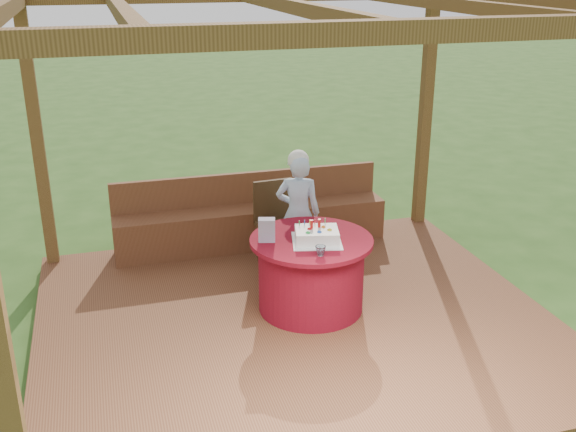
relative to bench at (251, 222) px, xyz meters
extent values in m
plane|color=#2B4F1A|center=(0.00, -1.72, -0.38)|extent=(60.00, 60.00, 0.00)
cube|color=brown|center=(0.00, -1.72, -0.32)|extent=(4.50, 4.00, 0.12)
cube|color=brown|center=(-2.13, 0.16, 1.03)|extent=(0.12, 0.12, 2.60)
cube|color=brown|center=(2.13, 0.16, 1.03)|extent=(0.12, 0.12, 2.60)
cube|color=brown|center=(0.00, -3.60, 2.40)|extent=(4.50, 0.14, 0.12)
cube|color=brown|center=(2.13, -1.72, 2.40)|extent=(0.14, 4.00, 0.12)
cube|color=brown|center=(-1.30, -1.72, 2.40)|extent=(0.10, 3.70, 0.10)
cube|color=brown|center=(0.00, -1.72, 2.40)|extent=(0.10, 3.70, 0.10)
cube|color=brown|center=(1.30, -1.72, 2.40)|extent=(0.10, 3.70, 0.10)
cube|color=brown|center=(0.00, -0.02, -0.04)|extent=(3.00, 0.42, 0.45)
cube|color=brown|center=(0.00, 0.16, 0.36)|extent=(3.00, 0.06, 0.35)
cylinder|color=maroon|center=(0.18, -1.58, 0.06)|extent=(0.95, 0.95, 0.65)
cylinder|color=maroon|center=(0.18, -1.58, 0.41)|extent=(1.10, 1.10, 0.04)
cube|color=#3C2813|center=(0.16, -0.60, 0.16)|extent=(0.46, 0.46, 0.05)
cylinder|color=#3C2813|center=(0.00, -0.78, -0.05)|extent=(0.04, 0.04, 0.42)
cylinder|color=#3C2813|center=(0.34, -0.75, -0.05)|extent=(0.04, 0.04, 0.42)
cylinder|color=#3C2813|center=(-0.02, -0.44, -0.05)|extent=(0.04, 0.04, 0.42)
cylinder|color=#3C2813|center=(0.31, -0.41, -0.05)|extent=(0.04, 0.04, 0.42)
cube|color=#3C2813|center=(0.14, -0.41, 0.38)|extent=(0.43, 0.07, 0.45)
imported|color=#94B7DC|center=(0.32, -0.74, 0.35)|extent=(0.52, 0.42, 1.22)
sphere|color=white|center=(0.32, -0.74, 0.90)|extent=(0.21, 0.21, 0.21)
cube|color=white|center=(0.21, -1.65, 0.43)|extent=(0.51, 0.51, 0.01)
cube|color=white|center=(0.21, -1.65, 0.48)|extent=(0.43, 0.38, 0.11)
cylinder|color=red|center=(0.17, -1.61, 0.57)|extent=(0.03, 0.03, 0.07)
cylinder|color=red|center=(0.24, -1.61, 0.57)|extent=(0.03, 0.03, 0.07)
sphere|color=green|center=(0.11, -1.71, 0.55)|extent=(0.04, 0.04, 0.04)
sphere|color=blue|center=(0.21, -1.72, 0.55)|extent=(0.04, 0.04, 0.04)
sphere|color=yellow|center=(0.31, -1.70, 0.55)|extent=(0.04, 0.04, 0.04)
sphere|color=red|center=(0.15, -1.63, 0.55)|extent=(0.04, 0.04, 0.04)
sphere|color=orange|center=(0.28, -1.62, 0.55)|extent=(0.04, 0.04, 0.04)
cube|color=#C881A8|center=(-0.21, -1.53, 0.53)|extent=(0.16, 0.13, 0.21)
imported|color=white|center=(0.14, -1.95, 0.47)|extent=(0.11, 0.11, 0.08)
camera|label=1|loc=(-1.54, -6.80, 2.73)|focal=42.00mm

